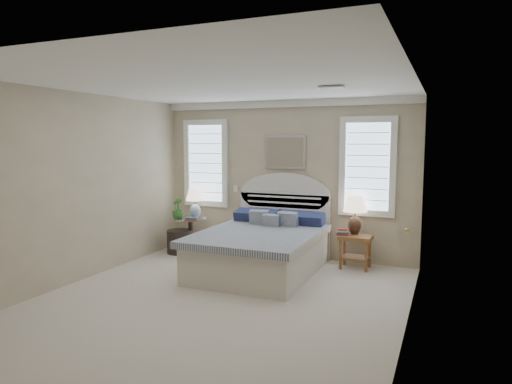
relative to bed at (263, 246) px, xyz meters
The scene contains 21 objects.
floor 1.51m from the bed, 90.00° to the right, with size 4.50×5.00×0.01m, color beige.
ceiling 2.74m from the bed, 90.00° to the right, with size 4.50×5.00×0.01m, color white.
wall_back 1.42m from the bed, 90.00° to the left, with size 4.50×0.02×2.70m, color tan.
wall_left 2.85m from the bed, 147.06° to the right, with size 0.02×5.00×2.70m, color tan.
wall_right 2.85m from the bed, 32.94° to the right, with size 0.02×5.00×2.70m, color tan.
crown_molding 2.47m from the bed, 90.00° to the left, with size 4.50×0.08×0.12m, color white.
hvac_vent 2.67m from the bed, 28.73° to the right, with size 0.30×0.20×0.02m, color #B2B2B2.
switch_plate 1.59m from the bed, 132.76° to the left, with size 0.08×0.01×0.12m, color white.
window_left 2.22m from the bed, 146.59° to the left, with size 0.90×0.06×1.60m, color silver.
window_right 2.12m from the bed, 36.14° to the left, with size 0.90×0.06×1.60m, color silver.
painting 1.75m from the bed, 90.00° to the left, with size 0.74×0.04×0.58m, color silver.
closet_door 2.39m from the bed, ahead, with size 0.02×1.80×2.40m, color silver.
bed is the anchor object (origin of this frame).
side_table_left 1.75m from the bed, 160.26° to the left, with size 0.56×0.56×0.63m.
nightstand_right 1.47m from the bed, 28.03° to the left, with size 0.50×0.40×0.53m.
floor_pot 1.88m from the bed, 165.33° to the left, with size 0.46×0.46×0.42m, color black.
lamp_left 1.82m from the bed, 157.29° to the left, with size 0.39×0.39×0.54m.
lamp_right 1.59m from the bed, 33.13° to the left, with size 0.39×0.39×0.62m.
potted_plant 1.90m from the bed, 166.87° to the left, with size 0.21×0.21×0.37m, color #367D32.
books_left 1.56m from the bed, 166.01° to the left, with size 0.22×0.18×0.05m.
books_right 1.29m from the bed, 30.64° to the left, with size 0.20×0.16×0.10m.
Camera 1 is at (2.61, -4.95, 2.00)m, focal length 32.00 mm.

